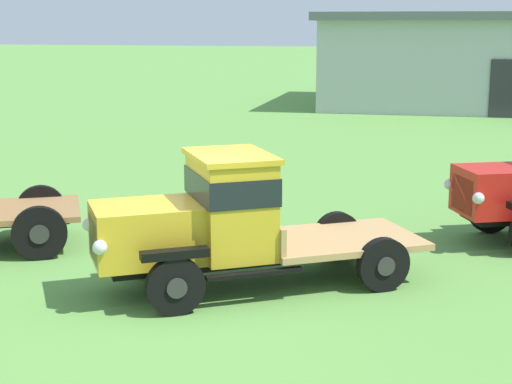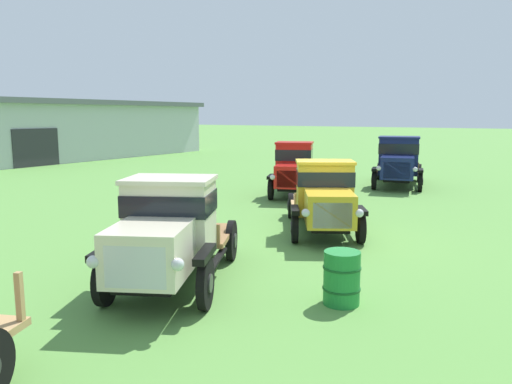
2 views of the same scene
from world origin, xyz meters
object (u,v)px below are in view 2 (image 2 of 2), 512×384
at_px(vintage_truck_far_side, 294,169).
at_px(oil_drum_beside_row, 342,278).
at_px(vintage_truck_back_of_row, 398,161).
at_px(vintage_truck_second_in_line, 168,231).
at_px(vintage_truck_midrow_center, 325,197).
at_px(farm_shed, 41,129).

relative_size(vintage_truck_far_side, oil_drum_beside_row, 5.00).
bearing_deg(oil_drum_beside_row, vintage_truck_far_side, 32.29).
bearing_deg(vintage_truck_back_of_row, vintage_truck_far_side, 151.14).
bearing_deg(vintage_truck_second_in_line, oil_drum_beside_row, -70.64).
distance_m(vintage_truck_far_side, oil_drum_beside_row, 11.51).
relative_size(vintage_truck_midrow_center, oil_drum_beside_row, 5.43).
bearing_deg(vintage_truck_midrow_center, vintage_truck_back_of_row, 5.70).
bearing_deg(vintage_truck_back_of_row, vintage_truck_second_in_line, -178.59).
height_order(vintage_truck_second_in_line, oil_drum_beside_row, vintage_truck_second_in_line).
bearing_deg(vintage_truck_second_in_line, vintage_truck_far_side, 16.11).
height_order(vintage_truck_far_side, oil_drum_beside_row, vintage_truck_far_side).
distance_m(farm_shed, vintage_truck_second_in_line, 32.03).
bearing_deg(oil_drum_beside_row, farm_shed, 63.44).
bearing_deg(vintage_truck_midrow_center, vintage_truck_second_in_line, 173.59).
relative_size(farm_shed, vintage_truck_back_of_row, 4.45).
distance_m(vintage_truck_far_side, vintage_truck_back_of_row, 5.64).
height_order(farm_shed, vintage_truck_far_side, farm_shed).
xyz_separation_m(farm_shed, vintage_truck_midrow_center, (-10.77, -28.16, -1.14)).
distance_m(vintage_truck_midrow_center, vintage_truck_back_of_row, 10.20).
relative_size(vintage_truck_second_in_line, oil_drum_beside_row, 5.15).
relative_size(vintage_truck_back_of_row, oil_drum_beside_row, 6.19).
distance_m(vintage_truck_back_of_row, oil_drum_beside_row, 15.06).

